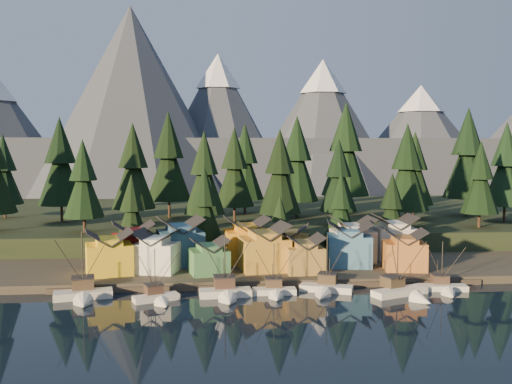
{
  "coord_description": "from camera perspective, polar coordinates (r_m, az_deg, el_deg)",
  "views": [
    {
      "loc": [
        -11.88,
        -87.05,
        25.94
      ],
      "look_at": [
        -1.34,
        30.0,
        16.68
      ],
      "focal_mm": 40.0,
      "sensor_mm": 36.0,
      "label": 1
    }
  ],
  "objects": [
    {
      "name": "ground",
      "position": [
        91.6,
        2.58,
        -11.95
      ],
      "size": [
        500.0,
        500.0,
        0.0
      ],
      "primitive_type": "plane",
      "color": "black",
      "rests_on": "ground"
    },
    {
      "name": "shore_strip",
      "position": [
        130.06,
        0.2,
        -6.66
      ],
      "size": [
        400.0,
        50.0,
        1.5
      ],
      "primitive_type": "cube",
      "color": "#373328",
      "rests_on": "ground"
    },
    {
      "name": "hillside",
      "position": [
        178.92,
        -1.3,
        -2.86
      ],
      "size": [
        420.0,
        100.0,
        6.0
      ],
      "primitive_type": "cube",
      "color": "black",
      "rests_on": "ground"
    },
    {
      "name": "dock",
      "position": [
        107.29,
        1.38,
        -9.22
      ],
      "size": [
        80.0,
        4.0,
        1.0
      ],
      "primitive_type": "cube",
      "color": "#483E33",
      "rests_on": "ground"
    },
    {
      "name": "mountain_ridge",
      "position": [
        300.73,
        -3.69,
        4.52
      ],
      "size": [
        560.0,
        190.0,
        90.0
      ],
      "color": "#4B5160",
      "rests_on": "ground"
    },
    {
      "name": "boat_0",
      "position": [
        102.38,
        -16.92,
        -8.9
      ],
      "size": [
        10.51,
        11.16,
        12.8
      ],
      "rotation": [
        0.0,
        0.0,
        0.21
      ],
      "color": "beige",
      "rests_on": "ground"
    },
    {
      "name": "boat_1",
      "position": [
        98.34,
        -9.82,
        -9.69
      ],
      "size": [
        8.29,
        8.77,
        9.83
      ],
      "rotation": [
        0.0,
        0.0,
        0.38
      ],
      "color": "silver",
      "rests_on": "ground"
    },
    {
      "name": "boat_2",
      "position": [
        99.52,
        -3.02,
        -9.13
      ],
      "size": [
        9.41,
        10.13,
        12.29
      ],
      "rotation": [
        0.0,
        0.0,
        0.07
      ],
      "color": "silver",
      "rests_on": "ground"
    },
    {
      "name": "boat_3",
      "position": [
        101.21,
        1.88,
        -9.19
      ],
      "size": [
        7.92,
        8.6,
        10.0
      ],
      "rotation": [
        0.0,
        0.0,
        -0.03
      ],
      "color": "white",
      "rests_on": "ground"
    },
    {
      "name": "boat_4",
      "position": [
        103.49,
        6.96,
        -8.81
      ],
      "size": [
        10.06,
        10.55,
        11.32
      ],
      "rotation": [
        0.0,
        0.0,
        -0.37
      ],
      "color": "silver",
      "rests_on": "ground"
    },
    {
      "name": "boat_5",
      "position": [
        103.46,
        14.63,
        -8.98
      ],
      "size": [
        11.09,
        11.47,
        11.41
      ],
      "rotation": [
        0.0,
        0.0,
        0.38
      ],
      "color": "white",
      "rests_on": "ground"
    },
    {
      "name": "boat_6",
      "position": [
        108.92,
        18.32,
        -8.51
      ],
      "size": [
        9.13,
        9.77,
        9.89
      ],
      "rotation": [
        0.0,
        0.0,
        -0.12
      ],
      "color": "silver",
      "rests_on": "ground"
    },
    {
      "name": "house_front_0",
      "position": [
        113.9,
        -14.48,
        -5.74
      ],
      "size": [
        10.19,
        9.85,
        8.5
      ],
      "rotation": [
        0.0,
        0.0,
        0.24
      ],
      "color": "yellow",
      "rests_on": "shore_strip"
    },
    {
      "name": "house_front_1",
      "position": [
        113.81,
        -9.92,
        -5.75
      ],
      "size": [
        9.6,
        9.38,
        8.23
      ],
      "rotation": [
        0.0,
        0.0,
        -0.25
      ],
      "color": "white",
      "rests_on": "shore_strip"
    },
    {
      "name": "house_front_2",
      "position": [
        111.04,
        -4.73,
        -6.31
      ],
      "size": [
        8.34,
        8.39,
        6.91
      ],
      "rotation": [
        0.0,
        0.0,
        0.2
      ],
      "color": "#457F49",
      "rests_on": "shore_strip"
    },
    {
      "name": "house_front_3",
      "position": [
        113.76,
        0.83,
        -5.38
      ],
      "size": [
        10.27,
        9.9,
        9.34
      ],
      "rotation": [
        0.0,
        0.0,
        0.14
      ],
      "color": "gold",
      "rests_on": "shore_strip"
    },
    {
      "name": "house_front_4",
      "position": [
        112.38,
        4.84,
        -6.08
      ],
      "size": [
        7.29,
        7.84,
        7.3
      ],
      "rotation": [
        0.0,
        0.0,
        0.02
      ],
      "color": "olive",
      "rests_on": "shore_strip"
    },
    {
      "name": "house_front_5",
      "position": [
        119.17,
        9.31,
        -5.04
      ],
      "size": [
        9.84,
        9.19,
        9.13
      ],
      "rotation": [
        0.0,
        0.0,
        -0.16
      ],
      "color": "teal",
      "rests_on": "shore_strip"
    },
    {
      "name": "house_front_6",
      "position": [
        118.19,
        14.62,
        -5.5
      ],
      "size": [
        9.2,
        8.85,
        8.01
      ],
      "rotation": [
        0.0,
        0.0,
        -0.17
      ],
      "color": "#B66C2E",
      "rests_on": "shore_strip"
    },
    {
      "name": "house_back_0",
      "position": [
        121.07,
        -12.18,
        -4.98
      ],
      "size": [
        9.65,
        9.39,
        8.96
      ],
      "rotation": [
        0.0,
        0.0,
        0.2
      ],
      "color": "maroon",
      "rests_on": "shore_strip"
    },
    {
      "name": "house_back_1",
      "position": [
        119.58,
        -7.58,
        -4.8
      ],
      "size": [
        10.55,
        10.63,
        9.89
      ],
      "rotation": [
        0.0,
        0.0,
        0.22
      ],
      "color": "#315975",
      "rests_on": "shore_strip"
    },
    {
      "name": "house_back_2",
      "position": [
        121.46,
        -0.94,
        -4.68
      ],
      "size": [
        9.79,
        9.12,
        9.62
      ],
      "rotation": [
        0.0,
        0.0,
        0.09
      ],
      "color": "orange",
      "rests_on": "shore_strip"
    },
    {
      "name": "house_back_3",
      "position": [
        123.74,
        3.48,
        -4.96
      ],
      "size": [
        8.95,
        8.3,
        7.82
      ],
      "rotation": [
        0.0,
        0.0,
        -0.21
      ],
      "color": "#AF853E",
      "rests_on": "shore_strip"
    },
    {
      "name": "house_back_4",
      "position": [
        124.15,
        9.65,
        -4.59
      ],
      "size": [
        8.64,
        8.3,
        9.42
      ],
      "rotation": [
        0.0,
        0.0,
        -0.0
      ],
      "color": "beige",
      "rests_on": "shore_strip"
    },
    {
      "name": "house_back_5",
      "position": [
        129.26,
        13.68,
        -4.28
      ],
      "size": [
        8.7,
        8.81,
        9.5
      ],
      "rotation": [
        0.0,
        0.0,
        -0.03
      ],
      "color": "white",
      "rests_on": "shore_strip"
    },
    {
      "name": "tree_hill_1",
      "position": [
        159.73,
        -18.97,
        2.6
      ],
      "size": [
        12.03,
        12.03,
        28.02
      ],
      "color": "#332319",
      "rests_on": "hillside"
    },
    {
      "name": "tree_hill_2",
      "position": [
        138.17,
        -16.88,
        1.0
      ],
      "size": [
        9.39,
        9.39,
        21.88
      ],
      "color": "#332319",
      "rests_on": "hillside"
    },
    {
      "name": "tree_hill_3",
      "position": [
        148.26,
        -12.17,
        2.24
      ],
      "size": [
        11.26,
        11.26,
        26.23
      ],
      "color": "#332319",
      "rests_on": "hillside"
    },
    {
      "name": "tree_hill_4",
      "position": [
        162.4,
        -8.73,
        3.22
      ],
      "size": [
        12.91,
        12.91,
        30.06
      ],
      "color": "#332319",
      "rests_on": "hillside"
    },
    {
      "name": "tree_hill_5",
      "position": [
        137.22,
        -5.19,
        1.63
      ],
      "size": [
        10.3,
        10.3,
        23.99
      ],
      "color": "#332319",
      "rests_on": "hillside"
    },
    {
      "name": "tree_hill_6",
      "position": [
        152.37,
        -2.18,
        2.21
      ],
      "size": [
        10.88,
        10.88,
        25.36
      ],
      "color": "#332319",
      "rests_on": "hillside"
    },
    {
      "name": "tree_hill_7",
      "position": [
        136.38,
        2.4,
        1.73
      ],
      "size": [
        10.49,
        10.49,
        24.43
      ],
      "color": "#332319",
      "rests_on": "hillside"
    },
    {
      "name": "tree_hill_8",
      "position": [
        161.19,
        4.1,
        3.02
      ],
      "size": [
        12.4,
        12.4,
        28.88
      ],
      "color": "#332319",
      "rests_on": "hillside"
    },
    {
      "name": "tree_hill_9",
      "position": [
        146.24,
        8.26,
        1.4
      ],
      "size": [
        9.53,
        9.53,
        22.21
      ],
      "color": "#332319",
      "rests_on": "hillside"
    },
    {
      "name": "tree_hill_10",
      "position": [
        172.22,
        8.95,
        3.89
      ],
      "size": [
        14.34,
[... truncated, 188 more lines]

